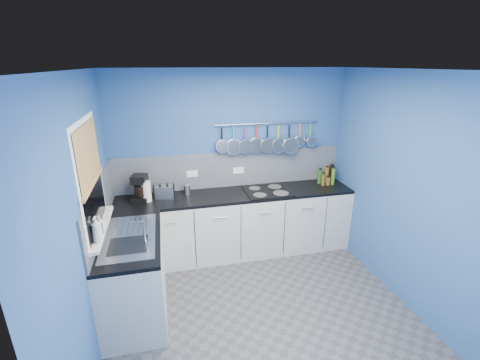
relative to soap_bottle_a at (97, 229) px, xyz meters
name	(u,v)px	position (x,y,z in m)	size (l,w,h in m)	color
floor	(260,309)	(1.53, 0.00, -1.18)	(3.20, 3.00, 0.02)	#47474C
ceiling	(266,68)	(1.53, 0.00, 1.34)	(3.20, 3.00, 0.02)	white
wall_back	(231,162)	(1.53, 1.51, 0.08)	(3.20, 0.02, 2.50)	#2A5190
wall_front	(342,313)	(1.53, -1.51, 0.08)	(3.20, 0.02, 2.50)	#2A5190
wall_left	(85,222)	(-0.08, 0.00, 0.08)	(0.02, 3.00, 2.50)	#2A5190
wall_right	(405,191)	(3.14, 0.00, 0.08)	(0.02, 3.00, 2.50)	#2A5190
backsplash_back	(231,169)	(1.53, 1.49, -0.02)	(3.20, 0.02, 0.50)	gray
backsplash_left	(101,205)	(-0.06, 0.60, -0.02)	(0.02, 1.80, 0.50)	gray
cabinet_run_back	(236,225)	(1.53, 1.20, -0.74)	(3.20, 0.60, 0.86)	beige
worktop_back	(236,195)	(1.53, 1.20, -0.29)	(3.20, 0.60, 0.04)	black
cabinet_run_left	(135,276)	(0.23, 0.30, -0.74)	(0.60, 1.20, 0.86)	beige
worktop_left	(130,239)	(0.23, 0.30, -0.29)	(0.60, 1.20, 0.04)	black
window_frame	(91,178)	(-0.05, 0.30, 0.38)	(0.01, 1.00, 1.10)	white
window_glass	(91,178)	(-0.04, 0.30, 0.38)	(0.01, 0.90, 1.00)	black
bamboo_blind	(89,154)	(-0.03, 0.30, 0.61)	(0.01, 0.90, 0.55)	tan
window_sill	(102,228)	(-0.02, 0.30, -0.13)	(0.10, 0.98, 0.03)	white
sink_unit	(130,236)	(0.23, 0.30, -0.27)	(0.50, 0.95, 0.01)	silver
mixer_tap	(144,232)	(0.39, 0.12, -0.14)	(0.12, 0.08, 0.26)	silver
socket_left	(192,174)	(0.98, 1.47, -0.04)	(0.15, 0.01, 0.09)	white
socket_right	(239,170)	(1.63, 1.47, -0.04)	(0.15, 0.01, 0.09)	white
pot_rail	(268,123)	(2.03, 1.45, 0.61)	(0.02, 0.02, 1.45)	silver
soap_bottle_a	(97,229)	(0.00, 0.00, 0.00)	(0.09, 0.09, 0.24)	white
soap_bottle_b	(100,224)	(0.00, 0.16, -0.03)	(0.08, 0.08, 0.17)	white
paper_towel	(146,191)	(0.38, 1.20, -0.14)	(0.12, 0.12, 0.27)	white
coffee_maker	(140,188)	(0.30, 1.23, -0.10)	(0.19, 0.21, 0.34)	black
toaster	(164,192)	(0.59, 1.27, -0.19)	(0.25, 0.14, 0.16)	silver
canister	(187,189)	(0.89, 1.33, -0.21)	(0.09, 0.09, 0.13)	silver
hob	(268,191)	(1.96, 1.16, -0.26)	(0.61, 0.53, 0.01)	black
pan_0	(222,139)	(1.40, 1.44, 0.43)	(0.18, 0.07, 0.37)	silver
pan_1	(234,140)	(1.55, 1.44, 0.41)	(0.22, 0.06, 0.41)	silver
pan_2	(245,139)	(1.71, 1.44, 0.41)	(0.21, 0.07, 0.40)	silver
pan_3	(256,139)	(1.87, 1.44, 0.41)	(0.22, 0.05, 0.41)	silver
pan_4	(267,138)	(2.03, 1.44, 0.41)	(0.21, 0.08, 0.40)	silver
pan_5	(278,138)	(2.19, 1.44, 0.41)	(0.22, 0.10, 0.41)	silver
pan_6	(289,137)	(2.35, 1.44, 0.40)	(0.23, 0.13, 0.42)	silver
pan_7	(300,134)	(2.51, 1.44, 0.44)	(0.16, 0.05, 0.35)	silver
pan_8	(310,134)	(2.67, 1.44, 0.44)	(0.15, 0.11, 0.34)	silver
condiment_0	(331,174)	(3.00, 1.33, -0.15)	(0.07, 0.07, 0.25)	black
condiment_1	(327,175)	(2.90, 1.30, -0.15)	(0.05, 0.05, 0.23)	#8C5914
condiment_2	(320,176)	(2.80, 1.31, -0.17)	(0.06, 0.06, 0.21)	#265919
condiment_3	(333,176)	(2.96, 1.21, -0.15)	(0.05, 0.05, 0.24)	#3F721E
condiment_4	(328,181)	(2.89, 1.22, -0.21)	(0.07, 0.07, 0.11)	brown
condiment_5	(323,180)	(2.81, 1.21, -0.18)	(0.05, 0.05, 0.17)	brown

